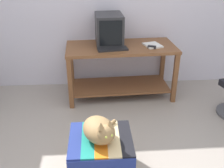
{
  "coord_description": "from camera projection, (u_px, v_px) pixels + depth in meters",
  "views": [
    {
      "loc": [
        -0.12,
        -1.85,
        1.9
      ],
      "look_at": [
        0.06,
        0.85,
        0.55
      ],
      "focal_mm": 41.92,
      "sensor_mm": 36.0,
      "label": 1
    }
  ],
  "objects": [
    {
      "name": "cat",
      "position": [
        100.0,
        130.0,
        2.29
      ],
      "size": [
        0.39,
        0.47,
        0.28
      ],
      "rotation": [
        0.0,
        0.0,
        0.41
      ],
      "color": "#9E7A4C",
      "rests_on": "ottoman_with_blanket"
    },
    {
      "name": "ottoman_with_blanket",
      "position": [
        101.0,
        156.0,
        2.45
      ],
      "size": [
        0.57,
        0.54,
        0.41
      ],
      "color": "tan",
      "rests_on": "ground_plane"
    },
    {
      "name": "keyboard",
      "position": [
        113.0,
        49.0,
        3.46
      ],
      "size": [
        0.42,
        0.21,
        0.02
      ],
      "primitive_type": "cube",
      "rotation": [
        0.0,
        0.0,
        0.15
      ],
      "color": "black",
      "rests_on": "desk"
    },
    {
      "name": "desk",
      "position": [
        121.0,
        62.0,
        3.72
      ],
      "size": [
        1.54,
        0.75,
        0.76
      ],
      "rotation": [
        0.0,
        0.0,
        0.05
      ],
      "color": "brown",
      "rests_on": "ground_plane"
    },
    {
      "name": "back_wall",
      "position": [
        102.0,
        0.0,
        3.76
      ],
      "size": [
        8.0,
        0.1,
        2.6
      ],
      "primitive_type": "cube",
      "color": "silver",
      "rests_on": "ground_plane"
    },
    {
      "name": "book",
      "position": [
        153.0,
        45.0,
        3.6
      ],
      "size": [
        0.27,
        0.3,
        0.02
      ],
      "primitive_type": "cube",
      "rotation": [
        0.0,
        0.0,
        0.28
      ],
      "color": "white",
      "rests_on": "desk"
    },
    {
      "name": "pen",
      "position": [
        148.0,
        45.0,
        3.64
      ],
      "size": [
        0.14,
        0.03,
        0.01
      ],
      "primitive_type": "cylinder",
      "rotation": [
        0.0,
        1.57,
        2.96
      ],
      "color": "#B7B7BC",
      "rests_on": "desk"
    },
    {
      "name": "stapler",
      "position": [
        152.0,
        47.0,
        3.51
      ],
      "size": [
        0.12,
        0.08,
        0.04
      ],
      "primitive_type": "cube",
      "rotation": [
        0.0,
        0.0,
        1.16
      ],
      "color": "black",
      "rests_on": "desk"
    },
    {
      "name": "tv_monitor",
      "position": [
        109.0,
        30.0,
        3.59
      ],
      "size": [
        0.38,
        0.49,
        0.42
      ],
      "rotation": [
        0.0,
        0.0,
        0.05
      ],
      "color": "#28282B",
      "rests_on": "desk"
    }
  ]
}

